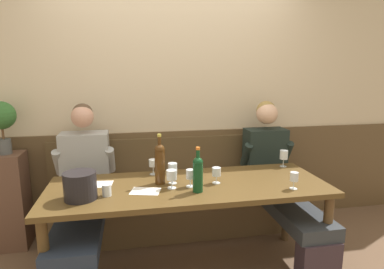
% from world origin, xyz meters
% --- Properties ---
extents(room_wall_back, '(6.80, 0.08, 2.80)m').
position_xyz_m(room_wall_back, '(0.00, 1.09, 1.40)').
color(room_wall_back, beige).
rests_on(room_wall_back, ground).
extents(wood_wainscot_panel, '(6.80, 0.03, 1.00)m').
position_xyz_m(wood_wainscot_panel, '(0.00, 1.04, 0.50)').
color(wood_wainscot_panel, brown).
rests_on(wood_wainscot_panel, ground).
extents(wall_bench, '(2.44, 0.42, 0.94)m').
position_xyz_m(wall_bench, '(0.00, 0.83, 0.28)').
color(wall_bench, brown).
rests_on(wall_bench, ground).
extents(dining_table, '(2.14, 0.78, 0.74)m').
position_xyz_m(dining_table, '(0.00, 0.17, 0.66)').
color(dining_table, '#533C1C').
rests_on(dining_table, ground).
extents(person_center_left_seat, '(0.52, 1.22, 1.32)m').
position_xyz_m(person_center_left_seat, '(-0.84, 0.50, 0.64)').
color(person_center_left_seat, '#27363D').
rests_on(person_center_left_seat, ground).
extents(person_right_seat, '(0.51, 1.21, 1.31)m').
position_xyz_m(person_right_seat, '(0.90, 0.50, 0.64)').
color(person_right_seat, '#372931').
rests_on(person_right_seat, ground).
extents(ice_bucket, '(0.22, 0.22, 0.19)m').
position_xyz_m(ice_bucket, '(-0.78, 0.03, 0.84)').
color(ice_bucket, black).
rests_on(ice_bucket, dining_table).
extents(wine_bottle_amber_mid, '(0.07, 0.07, 0.33)m').
position_xyz_m(wine_bottle_amber_mid, '(0.04, 0.01, 0.88)').
color(wine_bottle_amber_mid, '#12411E').
rests_on(wine_bottle_amber_mid, dining_table).
extents(wine_bottle_clear_water, '(0.08, 0.08, 0.39)m').
position_xyz_m(wine_bottle_clear_water, '(-0.22, 0.23, 0.91)').
color(wine_bottle_clear_water, '#482B10').
rests_on(wine_bottle_clear_water, dining_table).
extents(wine_glass_mid_right, '(0.07, 0.07, 0.16)m').
position_xyz_m(wine_glass_mid_right, '(-0.12, 0.22, 0.86)').
color(wine_glass_mid_right, silver).
rests_on(wine_glass_mid_right, dining_table).
extents(wine_glass_mid_left, '(0.08, 0.08, 0.14)m').
position_xyz_m(wine_glass_mid_left, '(-0.14, 0.11, 0.84)').
color(wine_glass_mid_left, silver).
rests_on(wine_glass_mid_left, dining_table).
extents(wine_glass_by_bottle, '(0.06, 0.06, 0.13)m').
position_xyz_m(wine_glass_by_bottle, '(0.74, -0.07, 0.83)').
color(wine_glass_by_bottle, silver).
rests_on(wine_glass_by_bottle, dining_table).
extents(wine_glass_right_end, '(0.07, 0.07, 0.13)m').
position_xyz_m(wine_glass_right_end, '(0.21, 0.16, 0.83)').
color(wine_glass_right_end, silver).
rests_on(wine_glass_right_end, dining_table).
extents(wine_glass_center_front, '(0.07, 0.07, 0.13)m').
position_xyz_m(wine_glass_center_front, '(-0.25, 0.47, 0.83)').
color(wine_glass_center_front, silver).
rests_on(wine_glass_center_front, dining_table).
extents(wine_glass_center_rear, '(0.07, 0.07, 0.15)m').
position_xyz_m(wine_glass_center_rear, '(0.93, 0.47, 0.84)').
color(wine_glass_center_rear, silver).
rests_on(wine_glass_center_rear, dining_table).
extents(wine_glass_near_bucket, '(0.06, 0.06, 0.13)m').
position_xyz_m(wine_glass_near_bucket, '(-0.00, 0.12, 0.83)').
color(wine_glass_near_bucket, silver).
rests_on(wine_glass_near_bucket, dining_table).
extents(water_tumbler_left, '(0.06, 0.06, 0.08)m').
position_xyz_m(water_tumbler_left, '(-0.61, 0.05, 0.78)').
color(water_tumbler_left, silver).
rests_on(water_tumbler_left, dining_table).
extents(tasting_sheet_left_guest, '(0.24, 0.20, 0.00)m').
position_xyz_m(tasting_sheet_left_guest, '(-0.34, 0.09, 0.74)').
color(tasting_sheet_left_guest, white).
rests_on(tasting_sheet_left_guest, dining_table).
extents(tasting_sheet_right_guest, '(0.22, 0.17, 0.00)m').
position_xyz_m(tasting_sheet_right_guest, '(-0.69, 0.30, 0.74)').
color(tasting_sheet_right_guest, white).
rests_on(tasting_sheet_right_guest, dining_table).
extents(corner_pedestal, '(0.28, 0.28, 0.88)m').
position_xyz_m(corner_pedestal, '(-1.52, 0.86, 0.44)').
color(corner_pedestal, brown).
rests_on(corner_pedestal, ground).
extents(potted_plant, '(0.24, 0.24, 0.46)m').
position_xyz_m(potted_plant, '(-1.52, 0.86, 1.19)').
color(potted_plant, '#505251').
rests_on(potted_plant, corner_pedestal).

